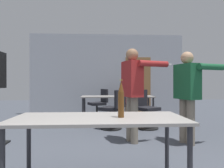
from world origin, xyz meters
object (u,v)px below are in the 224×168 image
Objects in this scene: person_right_polo at (133,86)px; office_chair_mid_tucked at (114,111)px; office_chair_far_right at (145,110)px; person_near_casual at (188,89)px; beer_bottle at (121,100)px; office_chair_side_rolled at (99,105)px; office_chair_far_left at (132,104)px.

office_chair_mid_tucked is (-0.30, 1.07, -0.61)m from person_right_polo.
office_chair_far_right is at bearing -47.25° from office_chair_mid_tucked.
person_near_casual is 4.33× the size of beer_bottle.
person_near_casual is 3.29m from office_chair_side_rolled.
office_chair_far_left is at bearing 173.76° from person_near_casual.
person_near_casual is at bearing 63.20° from person_right_polo.
person_near_casual is at bearing -173.42° from office_chair_side_rolled.
beer_bottle is at bearing 41.09° from office_chair_far_right.
office_chair_far_right reaches higher than office_chair_far_left.
person_right_polo is at bearing 34.99° from office_chair_far_right.
beer_bottle is (-0.90, -2.86, 0.49)m from office_chair_far_right.
person_near_casual is 1.78× the size of office_chair_mid_tucked.
office_chair_mid_tucked is 2.44× the size of beer_bottle.
person_right_polo is 1.27m from office_chair_mid_tucked.
office_chair_far_left is (-0.59, 2.88, -0.59)m from person_near_casual.
office_chair_side_rolled is at bearing -166.91° from person_near_casual.
office_chair_side_rolled is 2.38× the size of beer_bottle.
beer_bottle is at bearing -145.70° from office_chair_mid_tucked.
person_near_casual is 1.79× the size of office_chair_far_right.
person_right_polo is at bearing 57.90° from office_chair_far_left.
person_near_casual is at bearing 77.95° from office_chair_far_left.
beer_bottle is at bearing 159.29° from office_chair_side_rolled.
office_chair_side_rolled is at bearing 176.94° from person_right_polo.
beer_bottle is (0.27, -4.31, 0.51)m from office_chair_side_rolled.
office_chair_side_rolled is 0.98× the size of office_chair_mid_tucked.
beer_bottle is at bearing -30.45° from person_right_polo.
person_right_polo is 1.92× the size of office_chair_far_left.
office_chair_side_rolled is at bearing 49.82° from office_chair_mid_tucked.
office_chair_mid_tucked is at bearing -151.46° from person_near_casual.
office_chair_side_rolled is 0.98× the size of office_chair_far_right.
beer_bottle is (-0.10, -2.77, 0.49)m from office_chair_mid_tucked.
person_near_casual is 3.00m from office_chair_far_left.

